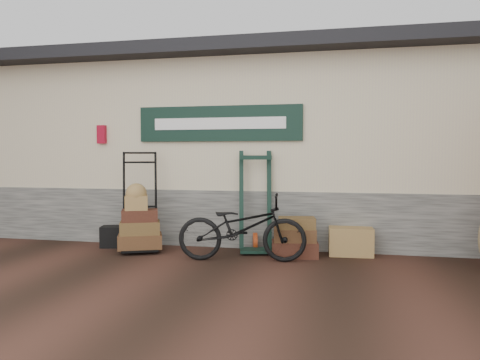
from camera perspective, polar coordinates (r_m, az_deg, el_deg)
name	(u,v)px	position (r m, az deg, el deg)	size (l,w,h in m)	color
ground	(222,262)	(6.47, -2.16, -9.97)	(80.00, 80.00, 0.00)	black
station_building	(258,147)	(8.98, 2.16, 4.03)	(14.40, 4.10, 3.20)	#4C4C47
porter_trolley	(140,200)	(7.29, -12.10, -2.42)	(0.77, 0.58, 1.54)	black
green_barrow	(255,202)	(7.03, 1.90, -2.66)	(0.55, 0.46, 1.52)	black
suitcase_stack	(295,237)	(6.80, 6.68, -6.89)	(0.65, 0.41, 0.58)	#3E1C13
wicker_hamper	(351,241)	(7.07, 13.34, -7.25)	(0.63, 0.41, 0.41)	olive
black_trunk	(112,236)	(7.75, -15.33, -6.66)	(0.33, 0.29, 0.33)	black
bicycle	(242,224)	(6.45, 0.24, -5.37)	(1.77, 0.62, 1.03)	black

